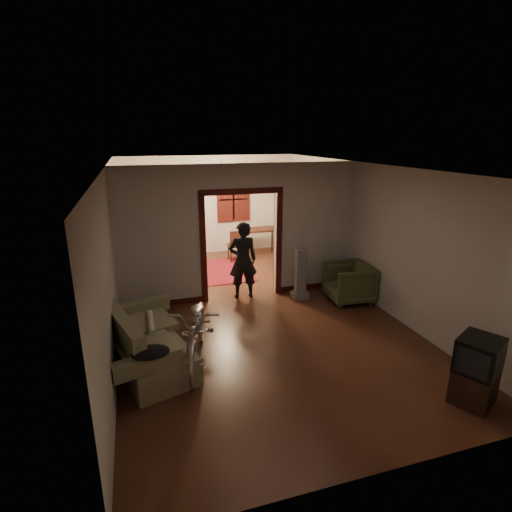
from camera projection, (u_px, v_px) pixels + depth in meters
name	position (u px, v px, depth m)	size (l,w,h in m)	color
floor	(252.00, 309.00, 7.95)	(5.00, 8.50, 0.01)	#3B1C12
ceiling	(251.00, 166.00, 7.14)	(5.00, 8.50, 0.01)	white
wall_back	(209.00, 205.00, 11.43)	(5.00, 0.02, 2.80)	beige
wall_left	(112.00, 252.00, 6.84)	(0.02, 8.50, 2.80)	beige
wall_right	(367.00, 232.00, 8.25)	(0.02, 8.50, 2.80)	beige
partition_wall	(241.00, 233.00, 8.23)	(5.00, 0.14, 2.80)	beige
door_casing	(241.00, 247.00, 8.32)	(1.74, 0.20, 2.32)	#3B100D
far_window	(233.00, 199.00, 11.55)	(0.98, 0.06, 1.28)	black
chandelier	(222.00, 178.00, 9.55)	(0.24, 0.24, 0.24)	#FFE0A5
light_switch	(290.00, 237.00, 8.50)	(0.08, 0.01, 0.12)	silver
sofa	(145.00, 336.00, 5.95)	(0.90, 2.00, 0.92)	#6A6947
rolled_paper	(151.00, 322.00, 6.23)	(0.09, 0.09, 0.75)	beige
jacket	(151.00, 352.00, 5.07)	(0.48, 0.36, 0.14)	black
bicycle	(198.00, 330.00, 6.00)	(0.69, 1.97, 1.03)	silver
armchair	(349.00, 283.00, 8.26)	(0.86, 0.88, 0.80)	#48512D
tv_stand	(474.00, 386.00, 5.14)	(0.51, 0.46, 0.46)	black
crt_tv	(479.00, 355.00, 5.01)	(0.52, 0.47, 0.45)	black
vacuum	(300.00, 274.00, 8.37)	(0.33, 0.27, 1.09)	gray
person	(243.00, 260.00, 8.33)	(0.60, 0.39, 1.65)	black
oriental_rug	(217.00, 271.00, 10.18)	(1.54, 2.02, 0.02)	maroon
locker	(167.00, 232.00, 10.93)	(0.79, 0.44, 1.59)	#202F1C
globe	(164.00, 190.00, 10.60)	(0.28, 0.28, 0.28)	#1E5972
desk	(259.00, 242.00, 11.42)	(1.05, 0.59, 0.77)	black
desk_chair	(235.00, 245.00, 10.94)	(0.39, 0.39, 0.88)	black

